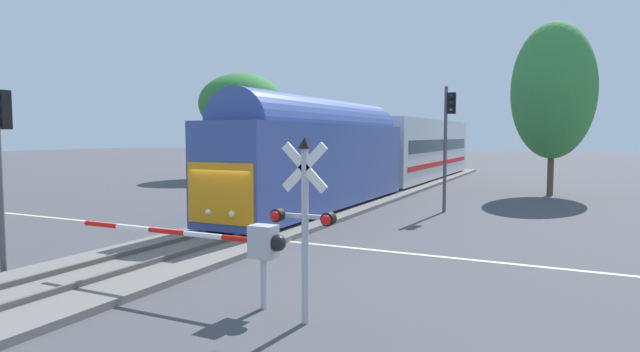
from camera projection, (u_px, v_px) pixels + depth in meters
ground_plane at (238, 236)px, 19.08m from camera, size 220.00×220.00×0.00m
road_centre_stripe at (238, 236)px, 19.08m from camera, size 44.00×0.20×0.01m
railway_track at (237, 234)px, 19.07m from camera, size 4.40×80.00×0.32m
commuter_train at (386, 149)px, 34.05m from camera, size 3.04×38.70×5.16m
crossing_gate_near at (238, 242)px, 11.31m from camera, size 5.88×0.40×1.80m
crossing_signal_mast at (304, 211)px, 10.04m from camera, size 1.36×0.44×3.66m
traffic_signal_far_side at (448, 129)px, 24.78m from camera, size 0.53×0.38×6.02m
traffic_signal_median at (0, 145)px, 13.45m from camera, size 0.53×0.38×5.15m
pine_left_background at (241, 104)px, 45.16m from camera, size 7.32×7.32×9.06m
oak_far_right at (553, 91)px, 31.77m from camera, size 4.95×4.95×10.62m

